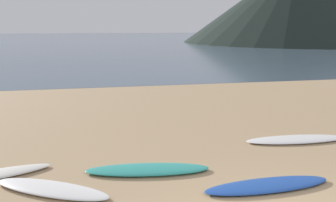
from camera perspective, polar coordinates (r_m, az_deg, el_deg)
ground_plane at (r=13.14m, az=-1.12°, el=0.62°), size 120.00×120.00×0.20m
ocean_water at (r=64.75m, az=-9.56°, el=10.07°), size 140.00×100.00×0.01m
headland_hill at (r=57.32m, az=20.27°, el=15.19°), size 33.43×33.43×11.99m
surfboard_3 at (r=5.99m, az=-18.81°, el=-13.66°), size 2.05×1.45×0.08m
surfboard_4 at (r=6.37m, az=-3.42°, el=-11.29°), size 2.31×0.87×0.09m
surfboard_5 at (r=6.02m, az=16.24°, el=-13.30°), size 2.21×0.60×0.08m
surfboard_6 at (r=8.48m, az=20.58°, el=-5.98°), size 2.44×0.73×0.07m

